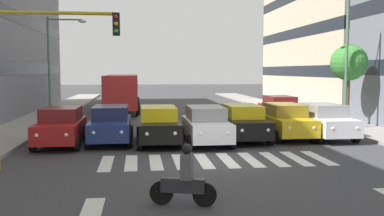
{
  "coord_description": "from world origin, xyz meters",
  "views": [
    {
      "loc": [
        2.88,
        15.93,
        3.38
      ],
      "look_at": [
        0.08,
        -6.58,
        1.42
      ],
      "focal_mm": 40.82,
      "sensor_mm": 36.0,
      "label": 1
    }
  ],
  "objects_px": {
    "car_1": "(285,121)",
    "car_3": "(206,125)",
    "car_4": "(158,125)",
    "car_6": "(61,126)",
    "traffic_light_gantry": "(31,61)",
    "car_5": "(111,124)",
    "car_2": "(243,122)",
    "street_tree_1": "(349,63)",
    "street_lamp_left": "(339,43)",
    "motorcycle_with_rider": "(184,180)",
    "car_0": "(324,121)",
    "bus_behind_traffic": "(122,89)",
    "car_row2_0": "(280,109)",
    "street_lamp_right": "(55,57)"
  },
  "relations": [
    {
      "from": "car_row2_0",
      "to": "traffic_light_gantry",
      "type": "distance_m",
      "value": 17.81
    },
    {
      "from": "car_3",
      "to": "street_lamp_right",
      "type": "height_order",
      "value": "street_lamp_right"
    },
    {
      "from": "car_3",
      "to": "car_4",
      "type": "relative_size",
      "value": 1.0
    },
    {
      "from": "car_0",
      "to": "bus_behind_traffic",
      "type": "relative_size",
      "value": 0.42
    },
    {
      "from": "car_1",
      "to": "car_3",
      "type": "bearing_deg",
      "value": 15.6
    },
    {
      "from": "street_lamp_right",
      "to": "street_tree_1",
      "type": "height_order",
      "value": "street_lamp_right"
    },
    {
      "from": "car_3",
      "to": "street_lamp_right",
      "type": "xyz_separation_m",
      "value": [
        8.43,
        -9.84,
        3.35
      ]
    },
    {
      "from": "car_5",
      "to": "bus_behind_traffic",
      "type": "height_order",
      "value": "bus_behind_traffic"
    },
    {
      "from": "car_0",
      "to": "street_lamp_left",
      "type": "relative_size",
      "value": 0.57
    },
    {
      "from": "car_6",
      "to": "car_row2_0",
      "type": "height_order",
      "value": "same"
    },
    {
      "from": "car_2",
      "to": "car_3",
      "type": "xyz_separation_m",
      "value": [
        1.92,
        0.76,
        0.0
      ]
    },
    {
      "from": "car_4",
      "to": "street_lamp_left",
      "type": "relative_size",
      "value": 0.57
    },
    {
      "from": "car_1",
      "to": "car_3",
      "type": "relative_size",
      "value": 1.0
    },
    {
      "from": "car_0",
      "to": "bus_behind_traffic",
      "type": "xyz_separation_m",
      "value": [
        10.45,
        -15.67,
        0.97
      ]
    },
    {
      "from": "car_5",
      "to": "car_6",
      "type": "relative_size",
      "value": 1.0
    },
    {
      "from": "car_1",
      "to": "traffic_light_gantry",
      "type": "height_order",
      "value": "traffic_light_gantry"
    },
    {
      "from": "car_4",
      "to": "street_lamp_right",
      "type": "bearing_deg",
      "value": -56.82
    },
    {
      "from": "car_0",
      "to": "car_3",
      "type": "relative_size",
      "value": 1.0
    },
    {
      "from": "car_0",
      "to": "car_row2_0",
      "type": "relative_size",
      "value": 1.0
    },
    {
      "from": "car_3",
      "to": "motorcycle_with_rider",
      "type": "relative_size",
      "value": 2.67
    },
    {
      "from": "motorcycle_with_rider",
      "to": "car_5",
      "type": "bearing_deg",
      "value": -76.37
    },
    {
      "from": "car_6",
      "to": "street_lamp_right",
      "type": "height_order",
      "value": "street_lamp_right"
    },
    {
      "from": "street_lamp_left",
      "to": "car_4",
      "type": "bearing_deg",
      "value": 17.15
    },
    {
      "from": "car_0",
      "to": "street_tree_1",
      "type": "bearing_deg",
      "value": -130.03
    },
    {
      "from": "bus_behind_traffic",
      "to": "street_lamp_right",
      "type": "xyz_separation_m",
      "value": [
        4.06,
        6.73,
        2.38
      ]
    },
    {
      "from": "car_6",
      "to": "traffic_light_gantry",
      "type": "distance_m",
      "value": 5.58
    },
    {
      "from": "car_1",
      "to": "car_4",
      "type": "relative_size",
      "value": 1.0
    },
    {
      "from": "car_0",
      "to": "street_lamp_right",
      "type": "bearing_deg",
      "value": -31.66
    },
    {
      "from": "car_1",
      "to": "car_6",
      "type": "xyz_separation_m",
      "value": [
        10.72,
        0.75,
        0.0
      ]
    },
    {
      "from": "car_5",
      "to": "traffic_light_gantry",
      "type": "height_order",
      "value": "traffic_light_gantry"
    },
    {
      "from": "motorcycle_with_rider",
      "to": "street_tree_1",
      "type": "height_order",
      "value": "street_tree_1"
    },
    {
      "from": "car_6",
      "to": "traffic_light_gantry",
      "type": "height_order",
      "value": "traffic_light_gantry"
    },
    {
      "from": "car_4",
      "to": "car_5",
      "type": "height_order",
      "value": "same"
    },
    {
      "from": "motorcycle_with_rider",
      "to": "car_4",
      "type": "bearing_deg",
      "value": -88.76
    },
    {
      "from": "car_1",
      "to": "street_tree_1",
      "type": "xyz_separation_m",
      "value": [
        -4.96,
        -3.36,
        2.93
      ]
    },
    {
      "from": "car_3",
      "to": "motorcycle_with_rider",
      "type": "xyz_separation_m",
      "value": [
        1.97,
        9.05,
        -0.24
      ]
    },
    {
      "from": "car_0",
      "to": "car_row2_0",
      "type": "height_order",
      "value": "same"
    },
    {
      "from": "car_6",
      "to": "motorcycle_with_rider",
      "type": "distance_m",
      "value": 10.52
    },
    {
      "from": "car_3",
      "to": "car_5",
      "type": "height_order",
      "value": "same"
    },
    {
      "from": "motorcycle_with_rider",
      "to": "street_lamp_left",
      "type": "distance_m",
      "value": 16.5
    },
    {
      "from": "car_5",
      "to": "bus_behind_traffic",
      "type": "relative_size",
      "value": 0.42
    },
    {
      "from": "car_row2_0",
      "to": "street_tree_1",
      "type": "xyz_separation_m",
      "value": [
        -3.02,
        3.19,
        2.93
      ]
    },
    {
      "from": "motorcycle_with_rider",
      "to": "traffic_light_gantry",
      "type": "xyz_separation_m",
      "value": [
        4.67,
        -4.64,
        3.05
      ]
    },
    {
      "from": "car_5",
      "to": "car_1",
      "type": "bearing_deg",
      "value": -177.95
    },
    {
      "from": "car_3",
      "to": "street_lamp_right",
      "type": "relative_size",
      "value": 0.66
    },
    {
      "from": "car_3",
      "to": "car_1",
      "type": "bearing_deg",
      "value": -164.4
    },
    {
      "from": "car_row2_0",
      "to": "street_lamp_left",
      "type": "height_order",
      "value": "street_lamp_left"
    },
    {
      "from": "motorcycle_with_rider",
      "to": "street_lamp_left",
      "type": "relative_size",
      "value": 0.21
    },
    {
      "from": "car_0",
      "to": "motorcycle_with_rider",
      "type": "height_order",
      "value": "car_0"
    },
    {
      "from": "car_3",
      "to": "street_lamp_left",
      "type": "bearing_deg",
      "value": -156.88
    }
  ]
}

